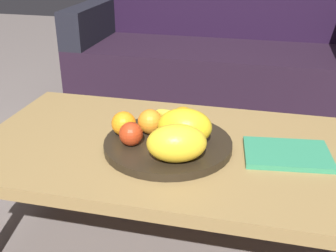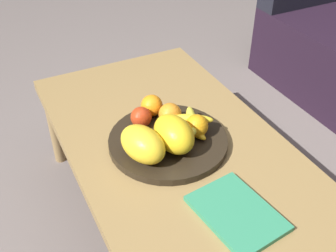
{
  "view_description": "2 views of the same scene",
  "coord_description": "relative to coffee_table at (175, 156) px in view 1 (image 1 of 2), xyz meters",
  "views": [
    {
      "loc": [
        0.25,
        -1.14,
        1.02
      ],
      "look_at": [
        -0.02,
        -0.03,
        0.49
      ],
      "focal_mm": 44.73,
      "sensor_mm": 36.0,
      "label": 1
    },
    {
      "loc": [
        0.93,
        -0.5,
        1.29
      ],
      "look_at": [
        -0.02,
        -0.03,
        0.49
      ],
      "focal_mm": 44.06,
      "sensor_mm": 36.0,
      "label": 2
    }
  ],
  "objects": [
    {
      "name": "couch",
      "position": [
        -0.06,
        1.39,
        -0.07
      ],
      "size": [
        1.7,
        0.7,
        0.9
      ],
      "color": "black",
      "rests_on": "ground_plane"
    },
    {
      "name": "magazine",
      "position": [
        0.34,
        0.01,
        0.05
      ],
      "size": [
        0.27,
        0.21,
        0.02
      ],
      "primitive_type": "cube",
      "rotation": [
        0.0,
        0.0,
        0.12
      ],
      "color": "#318860",
      "rests_on": "coffee_table"
    },
    {
      "name": "melon_large_front",
      "position": [
        0.04,
        -0.14,
        0.12
      ],
      "size": [
        0.19,
        0.15,
        0.11
      ],
      "primitive_type": "ellipsoid",
      "rotation": [
        0.0,
        0.0,
        0.29
      ],
      "color": "yellow",
      "rests_on": "fruit_bowl"
    },
    {
      "name": "melon_smaller_beside",
      "position": [
        0.04,
        -0.03,
        0.12
      ],
      "size": [
        0.17,
        0.12,
        0.11
      ],
      "primitive_type": "ellipsoid",
      "rotation": [
        0.0,
        0.0,
        0.08
      ],
      "color": "yellow",
      "rests_on": "fruit_bowl"
    },
    {
      "name": "ground_plane",
      "position": [
        0.0,
        0.0,
        -0.37
      ],
      "size": [
        8.0,
        8.0,
        0.0
      ],
      "primitive_type": "plane",
      "color": "#6C625D"
    },
    {
      "name": "coffee_table",
      "position": [
        0.0,
        0.0,
        0.0
      ],
      "size": [
        1.25,
        0.68,
        0.41
      ],
      "color": "olive",
      "rests_on": "ground_plane"
    },
    {
      "name": "orange_right",
      "position": [
        0.01,
        0.06,
        0.1
      ],
      "size": [
        0.08,
        0.08,
        0.08
      ],
      "primitive_type": "sphere",
      "color": "orange",
      "rests_on": "fruit_bowl"
    },
    {
      "name": "fruit_bowl",
      "position": [
        -0.02,
        -0.03,
        0.05
      ],
      "size": [
        0.39,
        0.39,
        0.03
      ],
      "primitive_type": "cylinder",
      "color": "black",
      "rests_on": "coffee_table"
    },
    {
      "name": "orange_left",
      "position": [
        -0.16,
        -0.02,
        0.1
      ],
      "size": [
        0.08,
        0.08,
        0.08
      ],
      "primitive_type": "sphere",
      "color": "orange",
      "rests_on": "fruit_bowl"
    },
    {
      "name": "orange_front",
      "position": [
        -0.08,
        0.02,
        0.1
      ],
      "size": [
        0.08,
        0.08,
        0.08
      ],
      "primitive_type": "sphere",
      "color": "orange",
      "rests_on": "fruit_bowl"
    },
    {
      "name": "apple_front",
      "position": [
        -0.12,
        -0.08,
        0.1
      ],
      "size": [
        0.07,
        0.07,
        0.07
      ],
      "primitive_type": "sphere",
      "color": "#B03315",
      "rests_on": "fruit_bowl"
    },
    {
      "name": "banana_bunch",
      "position": [
        -0.02,
        0.06,
        0.1
      ],
      "size": [
        0.16,
        0.15,
        0.06
      ],
      "color": "yellow",
      "rests_on": "fruit_bowl"
    }
  ]
}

